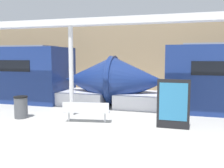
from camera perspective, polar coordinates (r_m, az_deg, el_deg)
name	(u,v)px	position (r m, az deg, el deg)	size (l,w,h in m)	color
ground_plane	(100,136)	(8.30, -2.80, -11.88)	(60.00, 60.00, 0.00)	#B2AFA8
station_wall	(147,58)	(18.26, 8.11, 5.99)	(56.00, 0.20, 5.00)	#9E8460
bench_near	(86,110)	(9.87, -5.91, -5.96)	(1.87, 0.73, 0.82)	silver
trash_bin	(21,107)	(11.23, -20.10, -4.97)	(0.57, 0.57, 0.93)	#4C4F54
poster_board	(173,104)	(9.19, 13.81, -4.44)	(1.15, 0.07, 1.79)	black
support_column_near	(71,71)	(11.02, -9.31, 2.85)	(0.20, 0.20, 3.88)	silver
canopy_beam	(70,23)	(11.10, -9.51, 13.64)	(28.00, 0.60, 0.28)	silver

